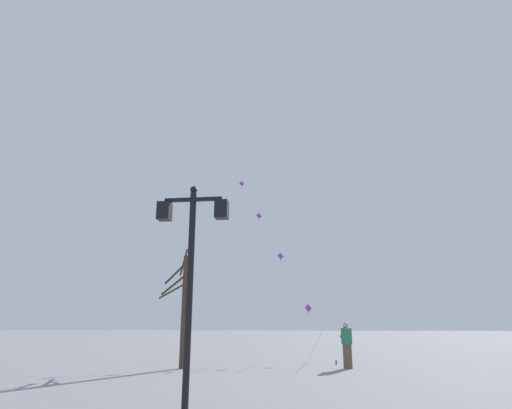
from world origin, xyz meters
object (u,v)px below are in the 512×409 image
kite_train (270,237)px  kite_flyer (347,344)px  twin_lantern_lamp_post (191,249)px  bare_tree (184,306)px

kite_train → kite_flyer: 9.01m
twin_lantern_lamp_post → kite_train: size_ratio=0.37×
bare_tree → kite_train: bearing=67.7°
kite_flyer → bare_tree: 6.52m
kite_train → kite_flyer: bearing=-60.8°
bare_tree → twin_lantern_lamp_post: bearing=-73.1°
twin_lantern_lamp_post → bare_tree: (-2.45, 8.03, -0.89)m
kite_train → kite_flyer: (3.48, -6.21, -5.52)m
twin_lantern_lamp_post → kite_flyer: 9.86m
twin_lantern_lamp_post → kite_flyer: (3.88, 8.76, -2.31)m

